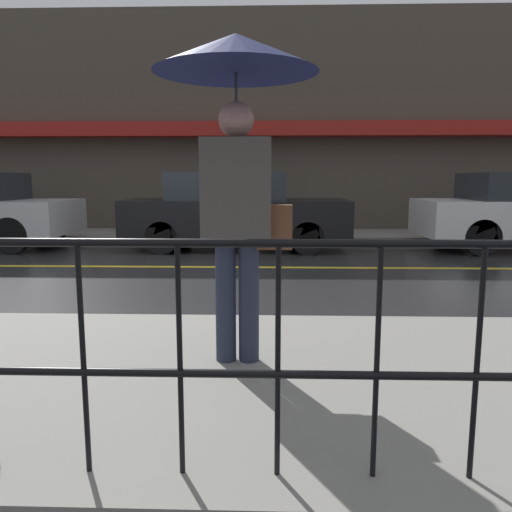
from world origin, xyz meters
name	(u,v)px	position (x,y,z in m)	size (l,w,h in m)	color
ground_plane	(169,267)	(0.00, 0.00, 0.00)	(80.00, 80.00, 0.00)	#262628
sidewalk_near	(31,377)	(0.00, -4.58, 0.05)	(28.00, 2.81, 0.11)	gray
sidewalk_far	(204,235)	(0.00, 4.18, 0.05)	(28.00, 2.00, 0.11)	gray
lane_marking	(169,267)	(0.00, 0.00, 0.00)	(25.20, 0.12, 0.01)	gold
building_storefront	(208,124)	(0.00, 5.30, 2.77)	(28.00, 0.85, 5.57)	#4C4238
pedestrian	(237,108)	(1.39, -4.36, 1.84)	(1.09, 1.09, 2.20)	#23283D
car_black	(235,210)	(0.90, 2.14, 0.76)	(4.34, 1.78, 1.51)	black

